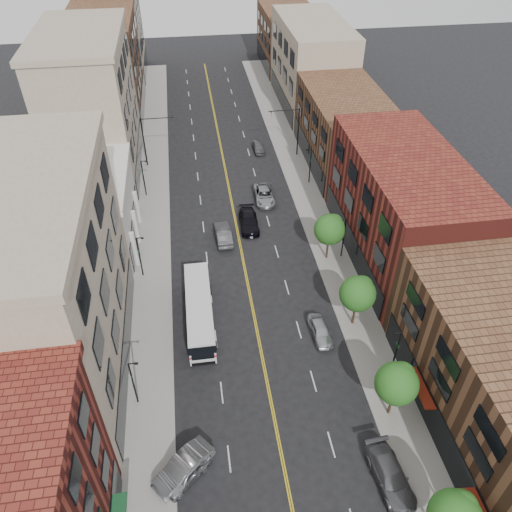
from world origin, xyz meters
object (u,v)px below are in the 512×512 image
car_lane_behind (223,234)px  car_lane_c (258,147)px  car_angle_a (186,473)px  car_parked_far (320,331)px  car_lane_b (264,195)px  car_parked_mid (390,476)px  car_lane_a (249,221)px  city_bus (199,310)px  car_angle_b (183,467)px

car_lane_behind → car_lane_c: car_lane_behind is taller
car_angle_a → car_lane_behind: size_ratio=0.84×
car_parked_far → car_lane_b: bearing=90.5°
car_parked_mid → car_lane_a: size_ratio=1.01×
city_bus → car_angle_a: (-1.93, -15.43, -0.94)m
city_bus → car_lane_a: 16.31m
car_lane_b → car_lane_c: size_ratio=1.42×
car_parked_mid → car_lane_a: (-5.90, 32.68, -0.01)m
car_angle_a → car_lane_b: bearing=120.1°
city_bus → car_lane_c: (10.79, 33.65, -1.00)m
car_lane_behind → car_lane_b: size_ratio=0.91×
car_angle_a → car_lane_behind: (5.42, 28.13, 0.10)m
car_parked_mid → car_parked_far: (-1.60, 14.40, -0.08)m
car_angle_a → car_parked_mid: bearing=38.4°
car_angle_a → car_lane_b: (11.48, 35.77, 0.04)m
car_lane_behind → car_lane_a: size_ratio=0.92×
car_angle_b → car_lane_b: size_ratio=0.91×
car_parked_mid → car_lane_c: size_ratio=1.42×
car_parked_mid → car_lane_c: 51.56m
car_angle_b → car_angle_a: bearing=-16.2°
car_angle_a → car_parked_far: size_ratio=1.00×
car_lane_c → car_angle_a: bearing=-106.1°
car_lane_a → car_lane_b: bearing=64.9°
car_parked_far → city_bus: bearing=159.4°
car_angle_a → car_parked_far: 17.67m
car_lane_a → car_lane_c: bearing=79.5°
car_angle_b → car_lane_c: bearing=125.0°
car_angle_a → car_lane_b: 37.57m
city_bus → car_lane_b: city_bus is taller
car_angle_b → car_parked_mid: size_ratio=0.91×
car_lane_behind → car_lane_b: car_lane_behind is taller
city_bus → car_lane_b: (9.55, 20.33, -0.89)m
car_angle_a → car_lane_c: bearing=123.3°
car_parked_far → car_lane_b: (-1.54, 23.82, 0.04)m
car_angle_b → car_lane_c: (12.90, 48.67, -0.16)m
car_angle_a → car_lane_c: (12.72, 49.08, -0.06)m
car_angle_b → car_lane_b: bearing=121.6°
car_parked_mid → car_lane_a: car_parked_mid is taller
car_lane_behind → car_parked_far: bearing=113.1°
car_angle_b → car_parked_far: bearing=91.0°
car_angle_b → car_parked_far: 17.53m
car_lane_c → car_parked_mid: bearing=-89.5°
city_bus → car_parked_mid: (12.69, -17.88, -0.86)m
car_angle_b → car_lane_c: size_ratio=1.29×
car_angle_a → car_parked_mid: size_ratio=0.77×
city_bus → car_parked_mid: bearing=-54.3°
car_angle_a → car_lane_b: size_ratio=0.77×
city_bus → car_parked_far: bearing=-17.1°
car_angle_b → car_lane_b: 37.23m
car_lane_b → city_bus: bearing=-113.4°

